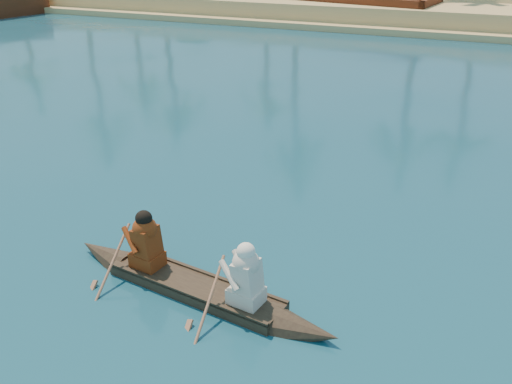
% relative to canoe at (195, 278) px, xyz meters
% --- Properties ---
extents(canoe, '(5.42, 1.61, 1.48)m').
position_rel_canoe_xyz_m(canoe, '(0.00, 0.00, 0.00)').
color(canoe, '#382E1E').
rests_on(canoe, ground).
extents(barge_mid, '(12.74, 6.16, 2.04)m').
position_rel_canoe_xyz_m(barge_mid, '(-5.30, 30.28, 0.43)').
color(barge_mid, '#5C2513').
rests_on(barge_mid, ground).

